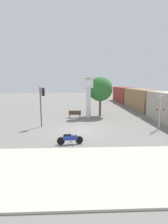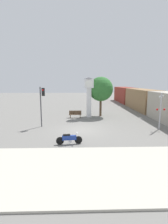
# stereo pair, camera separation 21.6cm
# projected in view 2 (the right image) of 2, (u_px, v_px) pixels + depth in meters

# --- Properties ---
(ground_plane) EXTENTS (120.00, 120.00, 0.00)m
(ground_plane) POSITION_uv_depth(u_px,v_px,m) (81.00, 130.00, 16.85)
(ground_plane) COLOR slate
(sidewalk_strip) EXTENTS (36.00, 6.00, 0.10)m
(sidewalk_strip) POSITION_uv_depth(u_px,v_px,m) (84.00, 170.00, 9.15)
(sidewalk_strip) COLOR #BCB7A8
(sidewalk_strip) RESTS_ON ground_plane
(motorcycle) EXTENTS (1.94, 0.45, 0.86)m
(motorcycle) POSITION_uv_depth(u_px,v_px,m) (69.00, 139.00, 13.00)
(motorcycle) COLOR black
(motorcycle) RESTS_ON ground_plane
(clock_tower) EXTENTS (1.36, 1.36, 5.18)m
(clock_tower) POSITION_uv_depth(u_px,v_px,m) (89.00, 91.00, 22.63)
(clock_tower) COLOR white
(clock_tower) RESTS_ON ground_plane
(freight_train) EXTENTS (2.80, 32.63, 3.40)m
(freight_train) POSITION_uv_depth(u_px,v_px,m) (142.00, 99.00, 29.44)
(freight_train) COLOR #ADA393
(freight_train) RESTS_ON ground_plane
(traffic_light) EXTENTS (0.50, 0.35, 4.10)m
(traffic_light) POSITION_uv_depth(u_px,v_px,m) (42.00, 100.00, 17.74)
(traffic_light) COLOR #47474C
(traffic_light) RESTS_ON ground_plane
(railroad_crossing_signal) EXTENTS (0.90, 0.82, 3.58)m
(railroad_crossing_signal) POSITION_uv_depth(u_px,v_px,m) (161.00, 109.00, 16.90)
(railroad_crossing_signal) COLOR #B7B7BC
(railroad_crossing_signal) RESTS_ON ground_plane
(street_tree) EXTENTS (3.24, 3.24, 5.29)m
(street_tree) POSITION_uv_depth(u_px,v_px,m) (101.00, 89.00, 23.26)
(street_tree) COLOR brown
(street_tree) RESTS_ON ground_plane
(bench) EXTENTS (1.60, 0.44, 0.92)m
(bench) POSITION_uv_depth(u_px,v_px,m) (75.00, 114.00, 22.66)
(bench) COLOR brown
(bench) RESTS_ON ground_plane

